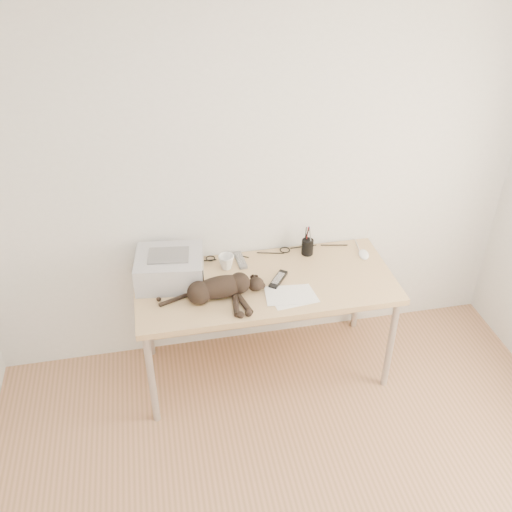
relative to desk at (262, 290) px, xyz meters
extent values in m
plane|color=white|center=(0.00, 0.27, 0.69)|extent=(3.50, 0.00, 3.50)
cube|color=tan|center=(0.00, -0.09, 0.11)|extent=(1.60, 0.70, 0.04)
cylinder|color=#AFAFB1|center=(-0.75, -0.39, -0.26)|extent=(0.04, 0.04, 0.70)
cylinder|color=#AFAFB1|center=(0.75, -0.39, -0.26)|extent=(0.04, 0.04, 0.70)
cylinder|color=#AFAFB1|center=(-0.75, 0.21, -0.26)|extent=(0.04, 0.04, 0.70)
cylinder|color=#AFAFB1|center=(0.75, 0.21, -0.26)|extent=(0.04, 0.04, 0.70)
cube|color=tan|center=(0.00, 0.24, -0.21)|extent=(1.48, 0.02, 0.60)
cube|color=silver|center=(-0.57, 0.04, 0.22)|extent=(0.44, 0.39, 0.18)
cube|color=black|center=(-0.57, 0.04, 0.23)|extent=(0.34, 0.06, 0.11)
cube|color=slate|center=(-0.57, 0.04, 0.32)|extent=(0.26, 0.20, 0.01)
cube|color=white|center=(0.13, -0.27, 0.14)|extent=(0.28, 0.22, 0.00)
cube|color=white|center=(0.10, -0.25, 0.14)|extent=(0.28, 0.21, 0.00)
ellipsoid|color=black|center=(-0.29, -0.18, 0.20)|extent=(0.34, 0.17, 0.14)
sphere|color=black|center=(-0.42, -0.20, 0.20)|extent=(0.14, 0.14, 0.14)
ellipsoid|color=black|center=(-0.08, -0.17, 0.18)|extent=(0.11, 0.10, 0.09)
cone|color=black|center=(-0.09, -0.13, 0.22)|extent=(0.04, 0.05, 0.04)
cone|color=black|center=(-0.06, -0.13, 0.21)|extent=(0.04, 0.05, 0.05)
cylinder|color=black|center=(-0.22, -0.30, 0.15)|extent=(0.05, 0.19, 0.03)
cylinder|color=black|center=(-0.17, -0.29, 0.15)|extent=(0.05, 0.19, 0.03)
cylinder|color=black|center=(-0.56, -0.17, 0.15)|extent=(0.21, 0.05, 0.02)
imported|color=white|center=(-0.21, 0.10, 0.18)|extent=(0.14, 0.14, 0.09)
cylinder|color=black|center=(0.34, 0.16, 0.19)|extent=(0.08, 0.08, 0.11)
cylinder|color=#990C0C|center=(0.32, 0.16, 0.26)|extent=(0.01, 0.01, 0.14)
cylinder|color=navy|center=(0.35, 0.17, 0.26)|extent=(0.01, 0.01, 0.14)
cylinder|color=black|center=(0.34, 0.15, 0.26)|extent=(0.01, 0.01, 0.14)
cube|color=slate|center=(-0.11, 0.16, 0.14)|extent=(0.06, 0.18, 0.02)
cube|color=black|center=(0.08, -0.10, 0.14)|extent=(0.15, 0.18, 0.02)
ellipsoid|color=white|center=(0.70, 0.07, 0.15)|extent=(0.09, 0.13, 0.04)
camera|label=1|loc=(-0.62, -2.84, 2.23)|focal=40.00mm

